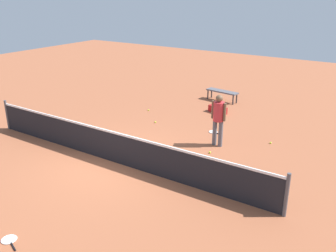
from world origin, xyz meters
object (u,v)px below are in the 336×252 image
Objects in this scene: tennis_racket_far_player at (9,240)px; tennis_ball_midcourt at (155,122)px; equipment_bag at (217,109)px; tennis_ball_by_net at (271,143)px; tennis_racket_near_player at (214,132)px; tennis_ball_near_player at (148,110)px; tennis_ball_baseline at (210,152)px; courtside_bench at (222,92)px; player_near_side at (218,116)px.

tennis_ball_midcourt is (1.48, -7.28, 0.02)m from tennis_racket_far_player.
tennis_ball_by_net is at bearing 145.83° from equipment_bag.
tennis_ball_midcourt is 0.08× the size of equipment_bag.
tennis_ball_by_net is at bearing -176.93° from tennis_racket_near_player.
tennis_ball_by_net is at bearing -110.21° from tennis_racket_far_player.
equipment_bag reaches higher than tennis_ball_near_player.
tennis_ball_by_net is 2.21m from tennis_ball_baseline.
tennis_ball_near_player is 1.00× the size of tennis_ball_baseline.
tennis_ball_midcourt reaches higher than tennis_racket_near_player.
tennis_ball_baseline is at bearing 112.73° from equipment_bag.
tennis_ball_near_player is (3.38, -0.73, 0.02)m from tennis_racket_near_player.
tennis_ball_baseline is at bearing 111.46° from courtside_bench.
tennis_ball_near_player is at bearing -6.55° from tennis_ball_by_net.
equipment_bag is at bearing -67.27° from tennis_ball_baseline.
tennis_racket_far_player is at bearing 75.83° from tennis_ball_baseline.
tennis_racket_far_player is at bearing 90.35° from equipment_bag.
equipment_bag is at bearing -151.70° from tennis_ball_near_player.
tennis_ball_by_net is (-2.02, -0.11, 0.02)m from tennis_racket_near_player.
courtside_bench is (3.44, -3.59, 0.38)m from tennis_ball_by_net.
equipment_bag is at bearing -64.14° from player_near_side.
courtside_bench is at bearing -66.63° from player_near_side.
tennis_ball_baseline is (-2.98, 1.33, 0.00)m from tennis_ball_midcourt.
tennis_ball_by_net reaches higher than tennis_racket_far_player.
player_near_side is 2.03m from tennis_ball_by_net.
tennis_ball_by_net is 0.08× the size of equipment_bag.
courtside_bench is 1.74m from equipment_bag.
player_near_side reaches higher than tennis_ball_near_player.
tennis_ball_by_net reaches higher than tennis_racket_near_player.
player_near_side reaches higher than tennis_racket_far_player.
tennis_ball_near_player is 4.71m from tennis_ball_baseline.
equipment_bag reaches higher than tennis_racket_far_player.
equipment_bag is at bearing -89.65° from tennis_racket_far_player.
tennis_ball_near_player is 3.58m from courtside_bench.
courtside_bench is (2.10, -5.35, 0.38)m from tennis_ball_baseline.
tennis_racket_far_player is at bearing 101.52° from tennis_ball_midcourt.
tennis_racket_near_player is 0.72× the size of equipment_bag.
player_near_side is 6.86m from tennis_racket_far_player.
tennis_ball_midcourt is (2.30, 0.32, 0.02)m from tennis_racket_near_player.
tennis_ball_baseline is at bearing 97.21° from player_near_side.
equipment_bag reaches higher than tennis_ball_by_net.
player_near_side is 25.76× the size of tennis_ball_midcourt.
tennis_ball_by_net is at bearing -174.29° from tennis_ball_midcourt.
tennis_ball_near_player is at bearing -72.90° from tennis_racket_far_player.
tennis_ball_near_player is (2.56, -8.33, 0.02)m from tennis_racket_far_player.
tennis_ball_near_player is 1.00× the size of tennis_ball_midcourt.
tennis_racket_far_player is 6.14m from tennis_ball_baseline.
tennis_racket_near_player is 2.26m from equipment_bag.
tennis_ball_baseline reaches higher than tennis_racket_far_player.
courtside_bench reaches higher than tennis_ball_by_net.
tennis_ball_near_player reaches higher than tennis_racket_near_player.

